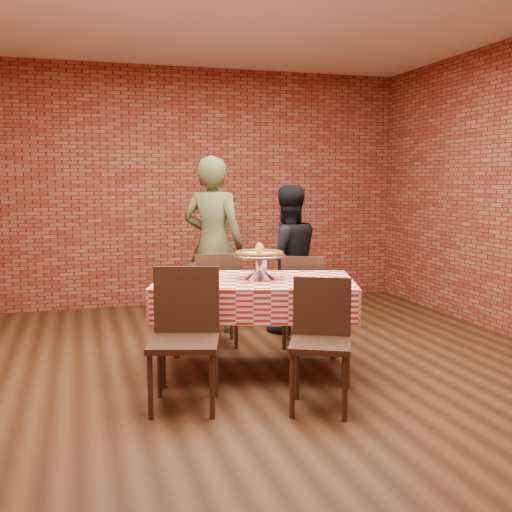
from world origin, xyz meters
name	(u,v)px	position (x,y,z in m)	size (l,w,h in m)	color
ground	(256,376)	(0.00, 0.00, 0.00)	(6.00, 6.00, 0.00)	black
back_wall	(187,188)	(0.00, 3.00, 1.45)	(5.50, 5.50, 0.00)	maroon
table	(254,326)	(0.02, 0.12, 0.38)	(1.53, 0.92, 0.75)	#3B2517
tablecloth	(254,295)	(0.02, 0.12, 0.63)	(1.57, 0.95, 0.26)	red
pizza_stand	(260,267)	(0.07, 0.13, 0.85)	(0.43, 0.43, 0.19)	silver
pizza	(260,254)	(0.07, 0.13, 0.95)	(0.39, 0.39, 0.03)	beige
lemon	(260,248)	(0.07, 0.13, 1.00)	(0.07, 0.07, 0.09)	yellow
water_glass_left	(202,274)	(-0.40, 0.11, 0.82)	(0.07, 0.07, 0.12)	white
water_glass_right	(192,270)	(-0.43, 0.39, 0.82)	(0.07, 0.07, 0.12)	white
side_plate	(318,279)	(0.49, -0.07, 0.76)	(0.15, 0.15, 0.01)	white
sweetener_packet_a	(326,283)	(0.49, -0.22, 0.76)	(0.05, 0.04, 0.01)	white
sweetener_packet_b	(332,282)	(0.56, -0.19, 0.76)	(0.05, 0.04, 0.01)	white
condiment_caddy	(263,266)	(0.17, 0.37, 0.82)	(0.09, 0.07, 0.13)	silver
chair_near_left	(184,340)	(-0.65, -0.49, 0.47)	(0.46, 0.46, 0.94)	#3B2517
chair_near_right	(320,346)	(0.21, -0.79, 0.44)	(0.40, 0.40, 0.88)	#3B2517
chair_far_left	(216,299)	(-0.10, 0.99, 0.44)	(0.40, 0.40, 0.88)	#3B2517
chair_far_right	(304,300)	(0.68, 0.74, 0.43)	(0.38, 0.38, 0.86)	#3B2517
diner_olive	(213,244)	(0.00, 1.56, 0.89)	(0.65, 0.43, 1.78)	#4C542F
diner_black	(287,259)	(0.71, 1.29, 0.75)	(0.73, 0.57, 1.49)	black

